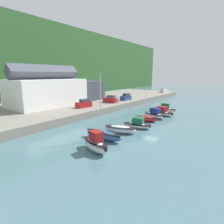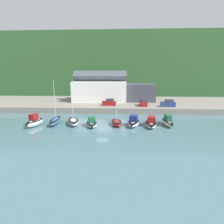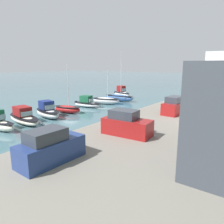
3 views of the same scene
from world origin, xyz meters
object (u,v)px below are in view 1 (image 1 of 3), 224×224
(moored_boat_4, at_px, (147,118))
(pickup_truck_0, at_px, (164,91))
(parked_car_3, at_px, (126,97))
(moored_boat_7, at_px, (164,109))
(moored_boat_6, at_px, (161,112))
(moored_boat_0, at_px, (96,144))
(moored_boat_5, at_px, (154,114))
(parked_car_0, at_px, (110,99))
(moored_boat_3, at_px, (137,124))
(parked_car_2, at_px, (84,104))
(moored_boat_2, at_px, (120,129))
(moored_boat_1, at_px, (103,135))

(moored_boat_4, height_order, pickup_truck_0, moored_boat_4)
(parked_car_3, bearing_deg, moored_boat_7, 166.76)
(moored_boat_6, bearing_deg, moored_boat_0, -168.04)
(moored_boat_5, bearing_deg, moored_boat_0, -163.65)
(moored_boat_0, bearing_deg, moored_boat_4, 19.26)
(moored_boat_7, height_order, pickup_truck_0, pickup_truck_0)
(moored_boat_0, xyz_separation_m, moored_boat_7, (28.84, 1.96, -0.14))
(moored_boat_6, bearing_deg, parked_car_0, 97.65)
(moored_boat_0, distance_m, parked_car_0, 30.97)
(pickup_truck_0, bearing_deg, moored_boat_3, 113.44)
(moored_boat_3, bearing_deg, parked_car_2, 69.94)
(moored_boat_0, xyz_separation_m, parked_car_0, (25.47, 17.55, 1.50))
(parked_car_0, bearing_deg, moored_boat_2, -141.92)
(moored_boat_1, xyz_separation_m, parked_car_2, (11.23, 16.05, 1.76))
(moored_boat_1, bearing_deg, parked_car_0, 31.41)
(parked_car_0, xyz_separation_m, parked_car_3, (7.27, -0.90, 0.00))
(moored_boat_1, height_order, moored_boat_6, moored_boat_1)
(moored_boat_3, relative_size, moored_boat_4, 0.74)
(moored_boat_4, distance_m, moored_boat_6, 7.56)
(parked_car_3, bearing_deg, moored_boat_1, 118.69)
(moored_boat_0, distance_m, moored_boat_5, 21.48)
(moored_boat_0, relative_size, moored_boat_5, 0.86)
(moored_boat_3, relative_size, parked_car_3, 1.33)
(parked_car_0, bearing_deg, moored_boat_6, -94.97)
(moored_boat_3, height_order, moored_boat_4, moored_boat_4)
(moored_boat_7, bearing_deg, moored_boat_4, 176.27)
(moored_boat_1, height_order, moored_boat_4, moored_boat_1)
(moored_boat_2, distance_m, moored_boat_3, 4.39)
(moored_boat_6, height_order, parked_car_2, parked_car_2)
(moored_boat_1, height_order, moored_boat_7, moored_boat_1)
(moored_boat_0, relative_size, parked_car_0, 1.19)
(moored_boat_2, height_order, parked_car_3, moored_boat_2)
(moored_boat_3, height_order, moored_boat_5, moored_boat_5)
(moored_boat_2, relative_size, parked_car_2, 1.50)
(moored_boat_3, bearing_deg, moored_boat_1, 161.72)
(moored_boat_0, xyz_separation_m, moored_boat_5, (21.43, 1.46, -0.16))
(parked_car_0, bearing_deg, parked_car_3, -11.23)
(moored_boat_6, bearing_deg, parked_car_3, 72.05)
(moored_boat_1, bearing_deg, moored_boat_0, -158.11)
(parked_car_0, bearing_deg, pickup_truck_0, -5.77)
(moored_boat_2, distance_m, moored_boat_4, 9.71)
(pickup_truck_0, bearing_deg, moored_boat_1, 110.30)
(moored_boat_7, xyz_separation_m, pickup_truck_0, (36.27, 14.48, 1.54))
(moored_boat_7, bearing_deg, parked_car_0, 96.31)
(moored_boat_1, distance_m, moored_boat_2, 4.16)
(moored_boat_3, distance_m, parked_car_0, 21.40)
(moored_boat_7, height_order, parked_car_0, parked_car_0)
(moored_boat_0, distance_m, parked_car_2, 23.47)
(moored_boat_0, xyz_separation_m, moored_boat_1, (3.83, 1.90, -0.26))
(moored_boat_1, relative_size, moored_boat_3, 1.77)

